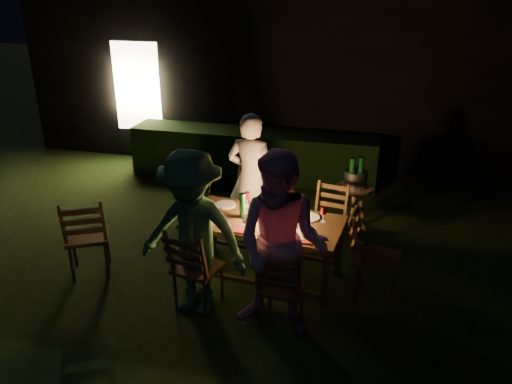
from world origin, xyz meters
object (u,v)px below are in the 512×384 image
(person_opp_left, at_px, (193,235))
(chair_spare, at_px, (89,250))
(chair_near_left, at_px, (197,281))
(side_table, at_px, (354,192))
(chair_end, at_px, (374,272))
(bottle_table, at_px, (242,205))
(person_house_side, at_px, (251,178))
(dining_table, at_px, (264,226))
(chair_near_right, at_px, (282,301))
(chair_far_right, at_px, (326,233))
(bottle_bucket_a, at_px, (352,176))
(bottle_bucket_b, at_px, (360,175))
(chair_far_left, at_px, (250,219))
(person_opp_right, at_px, (281,246))
(ice_bucket, at_px, (356,179))
(lantern, at_px, (270,206))

(person_opp_left, bearing_deg, chair_spare, 171.99)
(chair_near_left, distance_m, side_table, 2.53)
(chair_end, bearing_deg, bottle_table, -89.39)
(chair_near_left, distance_m, chair_spare, 1.44)
(person_opp_left, bearing_deg, person_house_side, 90.00)
(dining_table, relative_size, chair_near_right, 1.97)
(chair_far_right, height_order, bottle_table, bottle_table)
(chair_near_right, bearing_deg, bottle_bucket_a, 80.32)
(bottle_bucket_b, bearing_deg, chair_near_left, -124.42)
(chair_far_left, xyz_separation_m, chair_end, (1.60, -0.92, 0.01))
(person_opp_right, relative_size, bottle_bucket_a, 5.64)
(person_opp_left, relative_size, bottle_table, 6.13)
(chair_far_left, xyz_separation_m, chair_far_right, (1.00, -0.09, -0.03))
(chair_near_left, xyz_separation_m, person_house_side, (0.14, 1.58, 0.55))
(chair_near_right, relative_size, ice_bucket, 3.01)
(chair_near_left, relative_size, chair_near_right, 1.08)
(chair_end, bearing_deg, ice_bucket, -161.38)
(chair_far_right, relative_size, bottle_table, 3.22)
(bottle_bucket_a, bearing_deg, person_opp_left, -122.95)
(chair_near_right, xyz_separation_m, ice_bucket, (0.51, 2.16, 0.50))
(person_opp_right, height_order, bottle_table, person_opp_right)
(bottle_table, height_order, ice_bucket, bottle_table)
(chair_end, relative_size, person_opp_right, 0.57)
(dining_table, xyz_separation_m, lantern, (0.05, 0.05, 0.23))
(chair_end, distance_m, person_house_side, 1.94)
(bottle_table, relative_size, side_table, 0.42)
(person_house_side, xyz_separation_m, bottle_bucket_a, (1.21, 0.46, -0.02))
(chair_far_left, distance_m, ice_bucket, 1.46)
(ice_bucket, bearing_deg, bottle_table, -130.37)
(lantern, bearing_deg, person_opp_right, -70.41)
(chair_end, relative_size, bottle_bucket_b, 3.24)
(person_opp_right, height_order, side_table, person_opp_right)
(chair_far_left, relative_size, person_opp_right, 0.55)
(person_opp_left, bearing_deg, lantern, 60.11)
(chair_spare, relative_size, bottle_bucket_b, 3.21)
(chair_near_left, bearing_deg, lantern, 64.99)
(dining_table, bearing_deg, bottle_bucket_b, 61.27)
(person_house_side, relative_size, side_table, 2.54)
(chair_end, bearing_deg, chair_near_left, -64.78)
(person_opp_right, bearing_deg, ice_bucket, 82.09)
(chair_near_left, height_order, ice_bucket, chair_near_left)
(chair_far_left, height_order, chair_spare, chair_spare)
(person_house_side, height_order, ice_bucket, person_house_side)
(chair_near_left, distance_m, person_opp_left, 0.57)
(chair_end, xyz_separation_m, person_opp_right, (-0.85, -0.75, 0.59))
(person_house_side, bearing_deg, bottle_table, 103.71)
(chair_far_right, relative_size, lantern, 2.58)
(lantern, relative_size, bottle_bucket_a, 1.09)
(chair_far_right, relative_size, ice_bucket, 3.01)
(chair_near_left, height_order, chair_far_left, chair_far_left)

